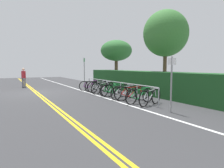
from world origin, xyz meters
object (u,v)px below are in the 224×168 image
Objects in this scene: tree_near_left at (116,51)px; bicycle_5 at (116,90)px; sign_post_far at (171,79)px; bicycle_2 at (99,87)px; bicycle_9 at (150,97)px; bicycle_0 at (90,85)px; bicycle_8 at (140,96)px; bicycle_1 at (96,86)px; bicycle_3 at (103,88)px; pedestrian at (24,76)px; bike_rack at (114,85)px; bicycle_4 at (111,90)px; sign_post_near at (84,70)px; tree_mid at (166,34)px; bicycle_7 at (132,93)px; bicycle_6 at (124,92)px.

bicycle_5 is at bearing -30.17° from tree_near_left.
sign_post_far reaches higher than bicycle_5.
bicycle_9 is (4.97, 0.11, -0.01)m from bicycle_2.
bicycle_8 reaches higher than bicycle_0.
bicycle_0 is 0.82m from bicycle_1.
bicycle_3 is 7.47m from pedestrian.
bicycle_3 is (-1.11, -0.15, -0.27)m from bike_rack.
bicycle_3 is at bearing -178.69° from bicycle_8.
bicycle_4 is (2.12, -0.03, -0.05)m from bicycle_1.
bicycle_5 reaches higher than bicycle_4.
sign_post_near reaches higher than bicycle_1.
bike_rack is at bearing -179.32° from bicycle_9.
bicycle_2 is at bearing 35.87° from pedestrian.
sign_post_far is 0.51× the size of tree_near_left.
bicycle_1 reaches higher than bicycle_5.
tree_mid is (-2.56, 3.25, 3.32)m from bicycle_9.
tree_mid is at bearing 54.28° from bicycle_2.
bicycle_2 is at bearing 2.51° from bicycle_0.
sign_post_near reaches higher than pedestrian.
pedestrian is at bearing -136.18° from bicycle_0.
sign_post_near is at bearing -179.00° from bicycle_7.
bicycle_4 is 0.33× the size of tree_mid.
bicycle_3 is at bearing -171.07° from bicycle_4.
pedestrian is (-10.57, -4.16, 0.54)m from bicycle_9.
tree_near_left is at bearing 160.94° from sign_post_far.
bike_rack is 4.28× the size of bicycle_2.
bicycle_4 is 0.95× the size of bicycle_6.
bicycle_4 is 2.12m from bicycle_7.
tree_mid reaches higher than sign_post_far.
bicycle_0 is at bearing -170.57° from bicycle_1.
bike_rack is at bearing 3.99° from bicycle_4.
bicycle_8 is 0.35× the size of tree_mid.
bicycle_5 is (0.74, -0.08, 0.04)m from bicycle_4.
bicycle_4 is 0.72× the size of sign_post_near.
sign_post_far is (1.43, -0.23, 0.89)m from bicycle_9.
bicycle_0 is 0.96× the size of bicycle_1.
tree_mid is at bearing 109.83° from bicycle_7.
bicycle_3 is 0.79m from bicycle_4.
sign_post_far is at bearing -0.55° from sign_post_near.
sign_post_near is 0.59× the size of tree_near_left.
bicycle_6 is at bearing -178.36° from bicycle_9.
sign_post_far is 10.67m from tree_near_left.
bicycle_2 is 6.46m from sign_post_far.
sign_post_far reaches higher than pedestrian.
bicycle_4 is 2.88m from bicycle_8.
bicycle_2 is at bearing -178.23° from bicycle_4.
bicycle_2 is 5.30m from tree_mid.
sign_post_far reaches higher than bicycle_9.
bicycle_6 reaches higher than bicycle_0.
bicycle_7 is (1.38, 0.11, 0.00)m from bicycle_5.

